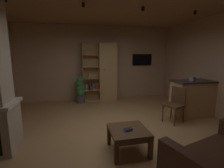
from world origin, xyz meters
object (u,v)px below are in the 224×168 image
tissue_box (192,79)px  wall_mounted_tv (142,60)px  kitchen_bar_counter (195,98)px  bookshelf_cabinet (105,73)px  dining_chair (176,102)px  potted_floor_plant (80,89)px  coffee_table (128,133)px  table_book_1 (128,129)px  table_book_0 (127,130)px

tissue_box → wall_mounted_tv: bearing=100.6°
kitchen_bar_counter → wall_mounted_tv: size_ratio=1.67×
bookshelf_cabinet → wall_mounted_tv: bearing=7.6°
kitchen_bar_counter → dining_chair: size_ratio=1.48×
kitchen_bar_counter → potted_floor_plant: kitchen_bar_counter is taller
bookshelf_cabinet → coffee_table: (-0.23, -3.52, -0.72)m
bookshelf_cabinet → kitchen_bar_counter: bearing=-44.5°
kitchen_bar_counter → potted_floor_plant: 3.79m
bookshelf_cabinet → potted_floor_plant: bearing=-169.8°
table_book_1 → wall_mounted_tv: bearing=64.3°
wall_mounted_tv → bookshelf_cabinet: bearing=-172.4°
table_book_0 → table_book_1: table_book_1 is taller
coffee_table → potted_floor_plant: potted_floor_plant is taller
coffee_table → wall_mounted_tv: size_ratio=0.83×
table_book_1 → tissue_box: bearing=30.0°
kitchen_bar_counter → tissue_box: tissue_box is taller
kitchen_bar_counter → wall_mounted_tv: wall_mounted_tv is taller
tissue_box → potted_floor_plant: tissue_box is taller
table_book_0 → potted_floor_plant: bearing=101.8°
table_book_0 → wall_mounted_tv: wall_mounted_tv is taller
kitchen_bar_counter → bookshelf_cabinet: bearing=135.5°
coffee_table → bookshelf_cabinet: bearing=86.3°
bookshelf_cabinet → tissue_box: 3.04m
table_book_0 → table_book_1: size_ratio=1.04×
wall_mounted_tv → potted_floor_plant: bearing=-171.4°
coffee_table → table_book_0: 0.12m
tissue_box → potted_floor_plant: size_ratio=0.12×
table_book_0 → table_book_1: (0.02, 0.01, 0.02)m
kitchen_bar_counter → coffee_table: size_ratio=2.02×
potted_floor_plant → wall_mounted_tv: 2.79m
kitchen_bar_counter → coffee_table: bearing=-151.6°
coffee_table → potted_floor_plant: 3.44m
tissue_box → dining_chair: tissue_box is taller
table_book_1 → potted_floor_plant: potted_floor_plant is taller
bookshelf_cabinet → table_book_0: 3.65m
bookshelf_cabinet → tissue_box: size_ratio=18.10×
bookshelf_cabinet → potted_floor_plant: bookshelf_cabinet is taller
bookshelf_cabinet → table_book_0: (-0.27, -3.58, -0.63)m
kitchen_bar_counter → coffee_table: kitchen_bar_counter is taller
bookshelf_cabinet → kitchen_bar_counter: bookshelf_cabinet is taller
table_book_0 → dining_chair: dining_chair is taller
tissue_box → table_book_1: (-2.28, -1.32, -0.62)m
coffee_table → potted_floor_plant: bearing=102.6°
tissue_box → coffee_table: tissue_box is taller
dining_chair → wall_mounted_tv: size_ratio=1.13×
bookshelf_cabinet → potted_floor_plant: (-0.98, -0.18, -0.56)m
tissue_box → table_book_1: bearing=-150.0°
tissue_box → table_book_0: (-2.30, -1.33, -0.64)m
coffee_table → table_book_0: table_book_0 is taller
coffee_table → dining_chair: dining_chair is taller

